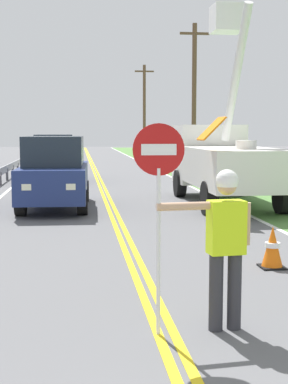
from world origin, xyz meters
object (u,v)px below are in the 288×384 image
object	(u,v)px
utility_pole_far	(144,108)
flagger_worker	(225,239)
traffic_cone_mid	(228,221)
utility_bucket_truck	(223,157)
traffic_cone_lead	(272,248)
oncoming_suv_nearest	(55,172)
oncoming_suv_second	(54,158)
utility_pole_mid	(194,94)
stop_sign_paddle	(159,181)

from	to	relation	value
utility_pole_far	flagger_worker	bearing A→B (deg)	-95.72
flagger_worker	traffic_cone_mid	bearing A→B (deg)	74.28
utility_bucket_truck	traffic_cone_lead	xyz separation A→B (m)	(-1.34, -8.30, -1.10)
utility_pole_far	oncoming_suv_nearest	bearing A→B (deg)	-100.87
oncoming_suv_nearest	oncoming_suv_second	distance (m)	8.91
utility_pole_far	traffic_cone_lead	bearing A→B (deg)	-94.08
flagger_worker	traffic_cone_lead	xyz separation A→B (m)	(1.54, 2.71, -0.71)
utility_bucket_truck	utility_pole_mid	world-z (taller)	utility_pole_mid
oncoming_suv_second	utility_pole_mid	world-z (taller)	utility_pole_mid
oncoming_suv_second	traffic_cone_mid	bearing A→B (deg)	-73.08
traffic_cone_lead	traffic_cone_mid	xyz separation A→B (m)	(-0.01, 2.72, 0.00)
utility_bucket_truck	oncoming_suv_second	xyz separation A→B (m)	(-5.57, 8.27, -0.37)
utility_pole_mid	oncoming_suv_second	bearing A→B (deg)	-134.65
utility_pole_far	utility_pole_mid	bearing A→B (deg)	-87.79
oncoming_suv_nearest	utility_pole_far	world-z (taller)	utility_pole_far
stop_sign_paddle	traffic_cone_lead	world-z (taller)	stop_sign_paddle
flagger_worker	oncoming_suv_nearest	distance (m)	10.63
traffic_cone_lead	traffic_cone_mid	bearing A→B (deg)	90.25
oncoming_suv_nearest	traffic_cone_mid	distance (m)	6.30
utility_pole_far	oncoming_suv_second	bearing A→B (deg)	-105.02
oncoming_suv_nearest	utility_bucket_truck	bearing A→B (deg)	6.93
stop_sign_paddle	utility_bucket_truck	xyz separation A→B (m)	(3.65, 11.09, -0.28)
oncoming_suv_nearest	traffic_cone_lead	distance (m)	8.61
flagger_worker	oncoming_suv_second	world-z (taller)	oncoming_suv_second
utility_bucket_truck	traffic_cone_mid	world-z (taller)	utility_bucket_truck
oncoming_suv_second	utility_pole_mid	distance (m)	12.04
traffic_cone_mid	stop_sign_paddle	bearing A→B (deg)	-112.61
utility_pole_far	traffic_cone_mid	xyz separation A→B (m)	(-3.15, -41.30, -4.08)
flagger_worker	traffic_cone_mid	xyz separation A→B (m)	(1.53, 5.43, -0.71)
utility_pole_mid	utility_bucket_truck	bearing A→B (deg)	-98.77
utility_pole_mid	utility_pole_far	world-z (taller)	utility_pole_mid
utility_bucket_truck	utility_pole_far	bearing A→B (deg)	87.11
traffic_cone_mid	utility_bucket_truck	bearing A→B (deg)	76.37
stop_sign_paddle	utility_pole_far	bearing A→B (deg)	83.36
stop_sign_paddle	oncoming_suv_second	size ratio (longest dim) A/B	0.50
utility_bucket_truck	traffic_cone_mid	bearing A→B (deg)	-103.63
oncoming_suv_second	traffic_cone_lead	size ratio (longest dim) A/B	6.61
utility_bucket_truck	oncoming_suv_second	size ratio (longest dim) A/B	1.47
traffic_cone_lead	traffic_cone_mid	world-z (taller)	same
stop_sign_paddle	utility_pole_mid	world-z (taller)	utility_pole_mid
utility_bucket_truck	oncoming_suv_nearest	size ratio (longest dim) A/B	1.46
stop_sign_paddle	utility_pole_far	world-z (taller)	utility_pole_far
utility_bucket_truck	traffic_cone_lead	size ratio (longest dim) A/B	9.73
oncoming_suv_nearest	oncoming_suv_second	bearing A→B (deg)	92.49
stop_sign_paddle	utility_pole_mid	size ratio (longest dim) A/B	0.27
flagger_worker	oncoming_suv_nearest	size ratio (longest dim) A/B	0.39
stop_sign_paddle	utility_pole_far	size ratio (longest dim) A/B	0.28
flagger_worker	stop_sign_paddle	bearing A→B (deg)	-174.26
utility_bucket_truck	oncoming_suv_nearest	distance (m)	5.23
oncoming_suv_nearest	oncoming_suv_second	size ratio (longest dim) A/B	1.01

